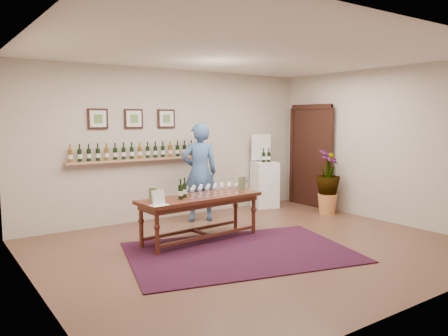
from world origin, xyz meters
TOP-DOWN VIEW (x-y plane):
  - ground at (0.00, 0.00)m, footprint 6.00×6.00m
  - room_shell at (2.11, 1.86)m, footprint 6.00×6.00m
  - rug at (-0.34, -0.09)m, footprint 3.51×2.78m
  - tasting_table at (-0.48, 0.74)m, footprint 2.03×0.77m
  - table_glasses at (-0.27, 0.75)m, footprint 1.22×0.33m
  - table_bottles at (-0.80, 0.73)m, footprint 0.33×0.21m
  - pitcher_left at (-1.27, 0.76)m, footprint 0.14×0.14m
  - pitcher_right at (0.43, 0.89)m, footprint 0.17×0.17m
  - menu_card at (-1.33, 0.47)m, footprint 0.25×0.20m
  - display_pedestal at (2.01, 2.17)m, footprint 0.59×0.59m
  - pedestal_bottles at (2.00, 2.11)m, footprint 0.29×0.14m
  - info_sign at (2.02, 2.32)m, footprint 0.43×0.14m
  - potted_plant at (2.58, 0.93)m, footprint 0.78×0.78m
  - person at (0.21, 1.88)m, footprint 0.77×0.64m

SIDE VIEW (x-z plane):
  - ground at x=0.00m, z-range 0.00..0.00m
  - rug at x=-0.34m, z-range 0.00..0.02m
  - display_pedestal at x=2.01m, z-range 0.00..0.97m
  - tasting_table at x=-0.48m, z-range 0.25..0.95m
  - potted_plant at x=2.58m, z-range 0.09..1.19m
  - table_glasses at x=-0.27m, z-range 0.70..0.87m
  - pitcher_left at x=-1.27m, z-range 0.70..0.91m
  - menu_card at x=-1.33m, z-range 0.70..0.92m
  - pitcher_right at x=0.43m, z-range 0.70..0.93m
  - table_bottles at x=-0.80m, z-range 0.70..1.04m
  - person at x=0.21m, z-range 0.00..1.81m
  - pedestal_bottles at x=2.00m, z-range 0.97..1.24m
  - room_shell at x=2.11m, z-range -1.88..4.12m
  - info_sign at x=2.02m, z-range 0.97..1.57m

